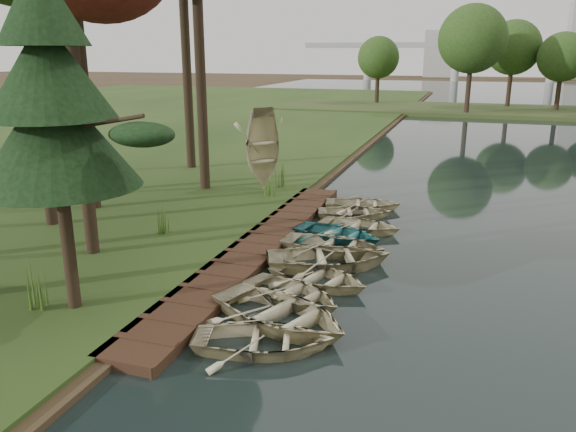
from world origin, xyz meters
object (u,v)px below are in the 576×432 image
(boardwalk, at_px, (259,247))
(rowboat_0, at_px, (263,337))
(pine_tree, at_px, (51,99))
(rowboat_2, at_px, (292,291))
(rowboat_1, at_px, (280,310))
(stored_rowboat, at_px, (263,181))

(boardwalk, distance_m, rowboat_0, 6.68)
(boardwalk, distance_m, pine_tree, 8.45)
(rowboat_0, bearing_deg, rowboat_2, -11.56)
(rowboat_0, bearing_deg, boardwalk, 6.71)
(boardwalk, relative_size, rowboat_2, 5.34)
(boardwalk, bearing_deg, pine_tree, -113.49)
(boardwalk, distance_m, rowboat_2, 4.28)
(rowboat_1, height_order, stored_rowboat, stored_rowboat)
(rowboat_1, height_order, pine_tree, pine_tree)
(rowboat_0, distance_m, rowboat_2, 2.62)
(rowboat_0, xyz_separation_m, pine_tree, (-5.12, 0.14, 5.05))
(rowboat_2, xyz_separation_m, stored_rowboat, (-4.89, 10.78, 0.33))
(rowboat_0, height_order, rowboat_2, rowboat_0)
(rowboat_0, distance_m, stored_rowboat, 14.32)
(boardwalk, xyz_separation_m, pine_tree, (-2.63, -6.05, 5.28))
(boardwalk, xyz_separation_m, rowboat_0, (2.49, -6.19, 0.23))
(pine_tree, bearing_deg, rowboat_0, -1.54)
(boardwalk, relative_size, stored_rowboat, 4.23)
(rowboat_1, bearing_deg, stored_rowboat, 44.91)
(stored_rowboat, bearing_deg, boardwalk, -125.66)
(rowboat_2, relative_size, pine_tree, 0.37)
(rowboat_1, relative_size, stored_rowboat, 1.01)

